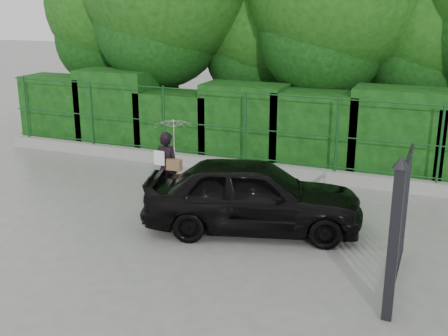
% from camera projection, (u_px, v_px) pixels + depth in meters
% --- Properties ---
extents(ground, '(80.00, 80.00, 0.00)m').
position_uv_depth(ground, '(143.00, 236.00, 10.56)').
color(ground, gray).
extents(kerb, '(14.00, 0.25, 0.30)m').
position_uv_depth(kerb, '(230.00, 165.00, 14.50)').
color(kerb, '#9E9E99').
rests_on(kerb, ground).
extents(fence, '(14.13, 0.06, 1.80)m').
position_uv_depth(fence, '(239.00, 126.00, 14.12)').
color(fence, '#13441C').
rests_on(fence, kerb).
extents(hedge, '(14.20, 1.20, 2.30)m').
position_uv_depth(hedge, '(243.00, 124.00, 15.15)').
color(hedge, black).
rests_on(hedge, ground).
extents(gate, '(0.22, 2.33, 2.36)m').
position_uv_depth(gate, '(397.00, 228.00, 7.91)').
color(gate, black).
rests_on(gate, ground).
extents(woman, '(0.86, 0.84, 1.83)m').
position_uv_depth(woman, '(171.00, 148.00, 12.09)').
color(woman, black).
rests_on(woman, ground).
extents(car, '(4.43, 2.72, 1.41)m').
position_uv_depth(car, '(253.00, 195.00, 10.66)').
color(car, black).
rests_on(car, ground).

